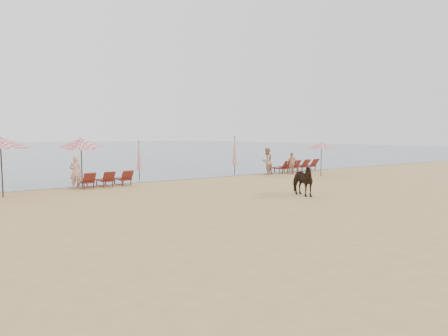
# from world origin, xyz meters

# --- Properties ---
(ground) EXTENTS (120.00, 120.00, 0.00)m
(ground) POSITION_xyz_m (0.00, 0.00, 0.00)
(ground) COLOR tan
(ground) RESTS_ON ground
(sea) EXTENTS (160.00, 140.00, 0.06)m
(sea) POSITION_xyz_m (0.00, 80.00, 0.00)
(sea) COLOR #51606B
(sea) RESTS_ON ground
(lounger_cluster_left) EXTENTS (2.64, 1.67, 0.56)m
(lounger_cluster_left) POSITION_xyz_m (-4.44, 9.51, 0.39)
(lounger_cluster_left) COLOR maroon
(lounger_cluster_left) RESTS_ON ground
(lounger_cluster_right) EXTENTS (4.05, 2.14, 0.61)m
(lounger_cluster_right) POSITION_xyz_m (9.51, 10.10, 0.43)
(lounger_cluster_right) COLOR maroon
(lounger_cluster_right) RESTS_ON ground
(umbrella_open_left_a) EXTENTS (2.31, 2.31, 2.63)m
(umbrella_open_left_a) POSITION_xyz_m (-9.11, 8.52, 2.36)
(umbrella_open_left_a) COLOR black
(umbrella_open_left_a) RESTS_ON ground
(umbrella_open_left_b) EXTENTS (2.07, 2.11, 2.64)m
(umbrella_open_left_b) POSITION_xyz_m (-5.45, 10.33, 2.29)
(umbrella_open_left_b) COLOR black
(umbrella_open_left_b) RESTS_ON ground
(umbrella_open_right) EXTENTS (1.82, 1.82, 2.22)m
(umbrella_open_right) POSITION_xyz_m (8.81, 6.98, 2.00)
(umbrella_open_right) COLOR black
(umbrella_open_right) RESTS_ON ground
(umbrella_closed_left) EXTENTS (0.29, 0.29, 2.38)m
(umbrella_closed_left) POSITION_xyz_m (-1.82, 11.74, 1.46)
(umbrella_closed_left) COLOR black
(umbrella_closed_left) RESTS_ON ground
(umbrella_closed_right) EXTENTS (0.32, 0.32, 2.62)m
(umbrella_closed_right) POSITION_xyz_m (4.67, 10.95, 1.61)
(umbrella_closed_right) COLOR black
(umbrella_closed_right) RESTS_ON ground
(cow) EXTENTS (0.98, 1.72, 1.37)m
(cow) POSITION_xyz_m (2.03, 1.85, 0.68)
(cow) COLOR black
(cow) RESTS_ON ground
(beachgoer_left) EXTENTS (0.70, 0.58, 1.65)m
(beachgoer_left) POSITION_xyz_m (-5.93, 9.41, 0.83)
(beachgoer_left) COLOR tan
(beachgoer_left) RESTS_ON ground
(beachgoer_right_a) EXTENTS (0.99, 0.83, 1.83)m
(beachgoer_right_a) POSITION_xyz_m (6.48, 9.69, 0.91)
(beachgoer_right_a) COLOR tan
(beachgoer_right_a) RESTS_ON ground
(beachgoer_right_b) EXTENTS (0.89, 0.37, 1.51)m
(beachgoer_right_b) POSITION_xyz_m (8.12, 8.99, 0.76)
(beachgoer_right_b) COLOR #DAB188
(beachgoer_right_b) RESTS_ON ground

